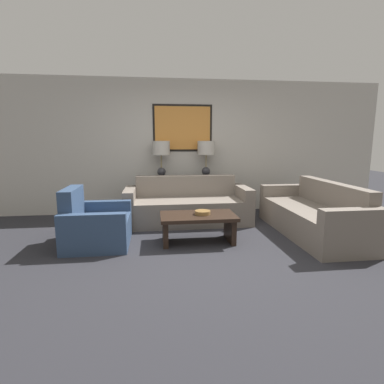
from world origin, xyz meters
TOP-DOWN VIEW (x-y plane):
  - ground_plane at (0.00, 0.00)m, footprint 20.00×20.00m
  - back_wall at (0.00, 2.47)m, footprint 8.33×0.12m
  - console_table at (0.00, 2.20)m, footprint 1.30×0.38m
  - table_lamp_left at (-0.44, 2.20)m, footprint 0.34×0.34m
  - table_lamp_right at (0.44, 2.20)m, footprint 0.34×0.34m
  - couch_by_back_wall at (0.00, 1.56)m, footprint 2.19×0.86m
  - couch_by_side at (1.88, 0.64)m, footprint 0.86×2.19m
  - coffee_table at (0.03, 0.48)m, footprint 1.08×0.61m
  - decorative_bowl at (0.10, 0.49)m, footprint 0.22×0.22m
  - armchair_near_back_wall at (-1.42, 0.58)m, footprint 0.86×0.96m

SIDE VIEW (x-z plane):
  - ground_plane at x=0.00m, z-range 0.00..0.00m
  - armchair_near_back_wall at x=-1.42m, z-range -0.14..0.68m
  - couch_by_back_wall at x=0.00m, z-range -0.12..0.70m
  - couch_by_side at x=1.88m, z-range -0.12..0.70m
  - coffee_table at x=0.03m, z-range 0.09..0.50m
  - console_table at x=0.00m, z-range 0.00..0.75m
  - decorative_bowl at x=0.10m, z-range 0.41..0.46m
  - table_lamp_left at x=-0.44m, z-range 0.89..1.60m
  - table_lamp_right at x=0.44m, z-range 0.89..1.60m
  - back_wall at x=0.00m, z-range 0.01..2.66m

